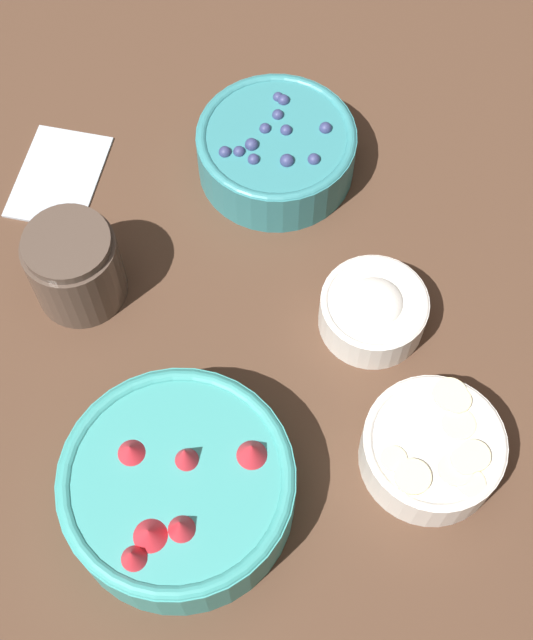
{
  "coord_description": "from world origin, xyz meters",
  "views": [
    {
      "loc": [
        -0.41,
        0.12,
        0.82
      ],
      "look_at": [
        -0.02,
        0.01,
        0.04
      ],
      "focal_mm": 50.0,
      "sensor_mm": 36.0,
      "label": 1
    }
  ],
  "objects_px": {
    "bowl_strawberries": "(178,487)",
    "bowl_blueberries": "(276,148)",
    "bowl_bananas": "(433,448)",
    "jar_chocolate": "(76,268)",
    "bowl_cream": "(373,309)"
  },
  "relations": [
    {
      "from": "bowl_bananas",
      "to": "jar_chocolate",
      "type": "distance_m",
      "value": 0.4
    },
    {
      "from": "bowl_blueberries",
      "to": "bowl_cream",
      "type": "distance_m",
      "value": 0.22
    },
    {
      "from": "bowl_strawberries",
      "to": "bowl_bananas",
      "type": "height_order",
      "value": "bowl_strawberries"
    },
    {
      "from": "bowl_cream",
      "to": "jar_chocolate",
      "type": "distance_m",
      "value": 0.3
    },
    {
      "from": "bowl_blueberries",
      "to": "bowl_cream",
      "type": "bearing_deg",
      "value": -169.47
    },
    {
      "from": "bowl_strawberries",
      "to": "jar_chocolate",
      "type": "xyz_separation_m",
      "value": [
        0.25,
        0.05,
        0.0
      ]
    },
    {
      "from": "bowl_strawberries",
      "to": "bowl_bananas",
      "type": "distance_m",
      "value": 0.24
    },
    {
      "from": "bowl_blueberries",
      "to": "jar_chocolate",
      "type": "xyz_separation_m",
      "value": [
        -0.1,
        0.24,
        0.01
      ]
    },
    {
      "from": "bowl_bananas",
      "to": "bowl_blueberries",
      "type": "bearing_deg",
      "value": 6.91
    },
    {
      "from": "bowl_blueberries",
      "to": "jar_chocolate",
      "type": "height_order",
      "value": "jar_chocolate"
    },
    {
      "from": "bowl_strawberries",
      "to": "bowl_bananas",
      "type": "relative_size",
      "value": 1.6
    },
    {
      "from": "bowl_blueberries",
      "to": "bowl_bananas",
      "type": "bearing_deg",
      "value": -173.09
    },
    {
      "from": "bowl_strawberries",
      "to": "bowl_blueberries",
      "type": "height_order",
      "value": "bowl_strawberries"
    },
    {
      "from": "bowl_strawberries",
      "to": "bowl_blueberries",
      "type": "distance_m",
      "value": 0.4
    },
    {
      "from": "bowl_blueberries",
      "to": "bowl_cream",
      "type": "relative_size",
      "value": 1.61
    }
  ]
}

